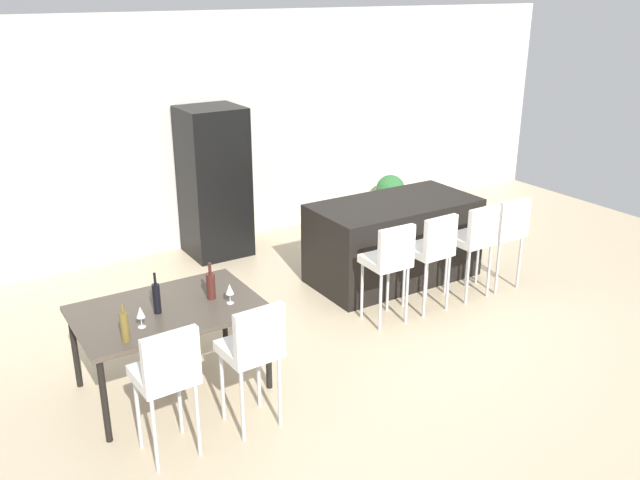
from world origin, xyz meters
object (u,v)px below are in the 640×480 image
at_px(dining_chair_near, 167,372).
at_px(wine_glass_left, 140,313).
at_px(bar_chair_right, 475,237).
at_px(wine_glass_middle, 230,289).
at_px(wine_bottle_near, 211,285).
at_px(refrigerator, 214,182).
at_px(kitchen_island, 393,240).
at_px(potted_plant, 390,192).
at_px(dining_table, 168,315).
at_px(dining_chair_far, 253,346).
at_px(bar_chair_left, 389,258).
at_px(bar_chair_middle, 432,247).
at_px(bar_chair_far, 506,229).
at_px(wine_bottle_inner, 157,298).
at_px(wine_bottle_end, 125,326).

height_order(dining_chair_near, wine_glass_left, dining_chair_near).
relative_size(dining_chair_near, wine_glass_left, 6.03).
distance_m(bar_chair_right, wine_glass_middle, 2.91).
relative_size(wine_bottle_near, wine_glass_middle, 1.83).
bearing_deg(refrigerator, kitchen_island, -52.66).
distance_m(dining_chair_near, wine_glass_middle, 1.05).
relative_size(bar_chair_right, wine_bottle_near, 3.30).
bearing_deg(potted_plant, dining_table, -148.64).
bearing_deg(dining_chair_far, bar_chair_left, 23.64).
bearing_deg(bar_chair_middle, kitchen_island, 77.96).
distance_m(bar_chair_far, wine_bottle_inner, 3.93).
xyz_separation_m(bar_chair_far, wine_bottle_inner, (-3.92, -0.01, 0.17)).
xyz_separation_m(dining_chair_near, wine_bottle_end, (-0.12, 0.50, 0.16)).
bearing_deg(bar_chair_far, dining_chair_far, -166.60).
bearing_deg(potted_plant, wine_glass_middle, -143.78).
relative_size(wine_bottle_inner, potted_plant, 0.56).
distance_m(wine_bottle_inner, wine_bottle_end, 0.48).
height_order(kitchen_island, wine_bottle_inner, wine_bottle_inner).
distance_m(wine_glass_middle, potted_plant, 4.80).
xyz_separation_m(wine_bottle_end, wine_glass_left, (0.17, 0.15, 0.00)).
xyz_separation_m(wine_bottle_inner, wine_bottle_end, (-0.36, -0.32, -0.01)).
bearing_deg(refrigerator, bar_chair_middle, -65.84).
bearing_deg(dining_table, bar_chair_left, -0.71).
relative_size(kitchen_island, dining_chair_far, 1.79).
distance_m(kitchen_island, wine_bottle_near, 2.75).
height_order(dining_table, wine_bottle_end, wine_bottle_end).
distance_m(wine_bottle_near, potted_plant, 4.78).
bearing_deg(wine_glass_left, dining_table, 36.33).
height_order(wine_bottle_end, wine_glass_middle, wine_bottle_end).
bearing_deg(wine_glass_left, bar_chair_left, 4.11).
bearing_deg(dining_table, wine_bottle_inner, -157.37).
height_order(bar_chair_right, refrigerator, refrigerator).
bearing_deg(wine_glass_middle, wine_glass_left, -178.51).
bearing_deg(wine_glass_middle, bar_chair_far, 2.75).
bearing_deg(bar_chair_left, wine_bottle_inner, -179.69).
relative_size(dining_chair_far, potted_plant, 1.71).
height_order(bar_chair_right, dining_table, bar_chair_right).
height_order(bar_chair_right, wine_glass_middle, bar_chair_right).
distance_m(bar_chair_middle, dining_chair_far, 2.58).
distance_m(bar_chair_middle, wine_bottle_end, 3.25).
relative_size(dining_table, dining_chair_near, 1.40).
bearing_deg(dining_chair_far, wine_glass_middle, 78.82).
bearing_deg(dining_chair_near, wine_bottle_near, 49.99).
bearing_deg(bar_chair_right, refrigerator, 123.76).
height_order(bar_chair_left, wine_glass_middle, bar_chair_left).
relative_size(dining_chair_near, refrigerator, 0.57).
bearing_deg(dining_chair_far, wine_bottle_near, 87.24).
xyz_separation_m(bar_chair_middle, dining_table, (-2.78, 0.03, -0.02)).
height_order(bar_chair_right, bar_chair_far, same).
bearing_deg(wine_bottle_near, wine_glass_middle, -61.17).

